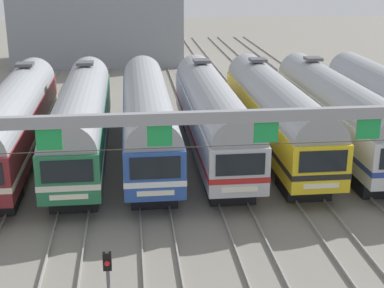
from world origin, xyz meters
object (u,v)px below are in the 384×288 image
(commuter_train_green, at_px, (82,117))
(commuter_train_yellow, at_px, (275,111))
(commuter_train_blue, at_px, (148,115))
(catenary_gantry, at_px, (266,138))
(commuter_train_silver, at_px, (336,109))
(yard_signal_mast, at_px, (108,272))
(commuter_train_maroon, at_px, (14,119))
(commuter_train_stainless, at_px, (212,113))

(commuter_train_green, xyz_separation_m, commuter_train_yellow, (11.63, 0.00, 0.00))
(commuter_train_blue, xyz_separation_m, catenary_gantry, (3.88, -13.49, 2.72))
(commuter_train_yellow, height_order, commuter_train_silver, same)
(catenary_gantry, height_order, yard_signal_mast, catenary_gantry)
(commuter_train_green, xyz_separation_m, commuter_train_silver, (15.51, 0.00, 0.00))
(commuter_train_maroon, relative_size, commuter_train_green, 1.00)
(commuter_train_blue, bearing_deg, commuter_train_yellow, 0.03)
(commuter_train_stainless, distance_m, yard_signal_mast, 17.23)
(commuter_train_yellow, bearing_deg, commuter_train_stainless, 180.00)
(commuter_train_green, distance_m, commuter_train_yellow, 11.63)
(commuter_train_stainless, relative_size, commuter_train_yellow, 1.00)
(commuter_train_silver, bearing_deg, commuter_train_yellow, 180.00)
(commuter_train_blue, distance_m, commuter_train_stainless, 3.88)
(commuter_train_green, xyz_separation_m, commuter_train_stainless, (7.75, 0.00, 0.00))
(commuter_train_yellow, distance_m, yard_signal_mast, 18.90)
(commuter_train_maroon, bearing_deg, commuter_train_blue, -0.03)
(commuter_train_stainless, height_order, yard_signal_mast, commuter_train_stainless)
(commuter_train_maroon, bearing_deg, yard_signal_mast, -70.25)
(catenary_gantry, bearing_deg, commuter_train_green, 119.88)
(commuter_train_maroon, relative_size, yard_signal_mast, 7.06)
(commuter_train_maroon, bearing_deg, commuter_train_silver, 0.00)
(yard_signal_mast, bearing_deg, commuter_train_blue, 83.17)
(yard_signal_mast, bearing_deg, commuter_train_green, 96.83)
(commuter_train_stainless, bearing_deg, commuter_train_maroon, 180.00)
(commuter_train_maroon, distance_m, commuter_train_green, 3.88)
(commuter_train_green, height_order, commuter_train_yellow, same)
(commuter_train_green, xyz_separation_m, catenary_gantry, (7.75, -13.50, 2.72))
(commuter_train_blue, height_order, yard_signal_mast, commuter_train_blue)
(commuter_train_stainless, xyz_separation_m, yard_signal_mast, (-5.82, -16.20, -0.89))
(commuter_train_blue, relative_size, catenary_gantry, 0.63)
(commuter_train_green, bearing_deg, commuter_train_blue, -0.06)
(commuter_train_green, bearing_deg, commuter_train_yellow, 0.00)
(commuter_train_maroon, xyz_separation_m, commuter_train_blue, (7.75, -0.00, -0.00))
(commuter_train_green, distance_m, yard_signal_mast, 16.34)
(commuter_train_maroon, distance_m, commuter_train_silver, 19.39)
(commuter_train_maroon, relative_size, catenary_gantry, 0.63)
(yard_signal_mast, bearing_deg, commuter_train_maroon, 109.75)
(commuter_train_stainless, distance_m, commuter_train_yellow, 3.88)
(commuter_train_yellow, bearing_deg, yard_signal_mast, -120.90)
(commuter_train_maroon, height_order, commuter_train_yellow, same)
(commuter_train_maroon, height_order, commuter_train_blue, commuter_train_maroon)
(catenary_gantry, bearing_deg, commuter_train_stainless, 90.00)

